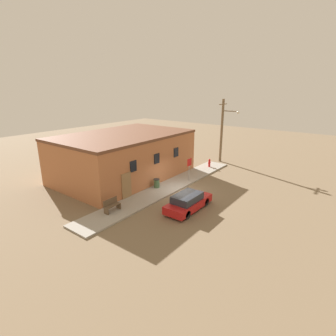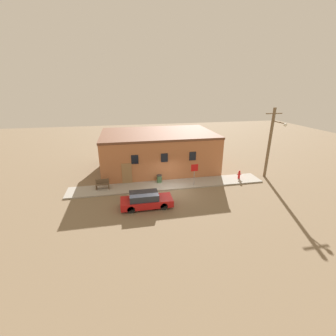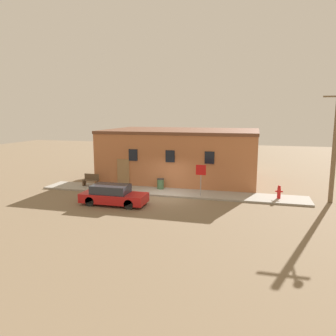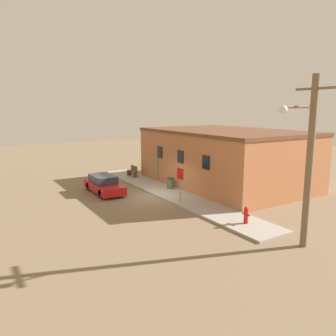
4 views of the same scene
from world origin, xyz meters
The scene contains 9 objects.
ground_plane centered at (0.00, 0.00, 0.00)m, with size 80.00×80.00×0.00m, color #7A664C.
sidewalk centered at (0.00, 1.18, 0.06)m, with size 19.38×2.36×0.12m.
brick_building centered at (-0.20, 6.50, 2.18)m, with size 12.83×8.41×4.36m.
fire_hydrant centered at (7.62, 1.19, 0.57)m, with size 0.49×0.23×0.90m.
stop_sign centered at (2.44, 0.56, 1.64)m, with size 0.70×0.06×2.16m.
bench centered at (-6.39, 1.43, 0.56)m, with size 1.23×0.44×0.93m.
trash_bin centered at (-0.83, 1.86, 0.52)m, with size 0.53×0.53×0.78m.
utility_pole centered at (10.84, 1.37, 3.94)m, with size 1.80×2.18×7.38m.
parked_car centered at (-2.67, -2.64, 0.61)m, with size 4.19×1.66×1.27m.
Camera 2 is at (-4.07, -18.96, 9.34)m, focal length 24.00 mm.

